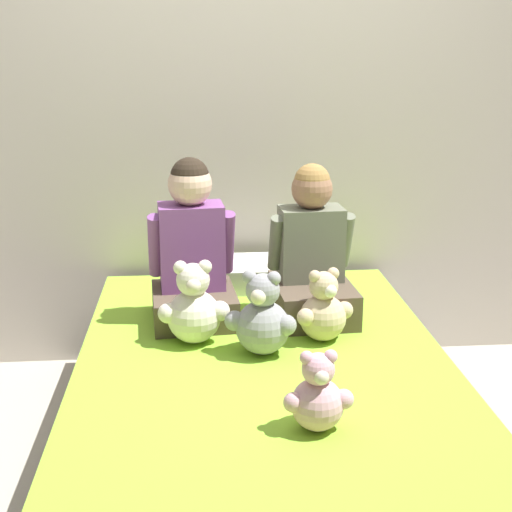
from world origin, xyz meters
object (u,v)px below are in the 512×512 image
at_px(bed, 263,412).
at_px(teddy_bear_held_by_right_child, 323,310).
at_px(teddy_bear_at_foot_of_bed, 318,397).
at_px(child_on_left, 192,254).
at_px(teddy_bear_between_children, 261,319).
at_px(child_on_right, 312,258).
at_px(pillow_at_headboard, 248,273).
at_px(teddy_bear_held_by_left_child, 194,308).

xyz_separation_m(bed, teddy_bear_held_by_right_child, (0.24, 0.12, 0.35)).
bearing_deg(teddy_bear_at_foot_of_bed, child_on_left, 108.64).
relative_size(teddy_bear_held_by_right_child, teddy_bear_between_children, 0.90).
bearing_deg(teddy_bear_at_foot_of_bed, child_on_right, 79.36).
distance_m(child_on_right, teddy_bear_at_foot_of_bed, 0.93).
bearing_deg(pillow_at_headboard, bed, -90.00).
bearing_deg(pillow_at_headboard, teddy_bear_held_by_left_child, -111.19).
bearing_deg(teddy_bear_between_children, teddy_bear_at_foot_of_bed, -60.87).
xyz_separation_m(child_on_left, teddy_bear_at_foot_of_bed, (0.36, -0.91, -0.17)).
distance_m(bed, teddy_bear_between_children, 0.36).
distance_m(bed, teddy_bear_held_by_left_child, 0.46).
xyz_separation_m(bed, teddy_bear_held_by_left_child, (-0.25, 0.14, 0.37)).
relative_size(bed, teddy_bear_at_foot_of_bed, 7.79).
bearing_deg(teddy_bear_between_children, child_on_left, 140.35).
bearing_deg(teddy_bear_held_by_left_child, teddy_bear_held_by_right_child, -4.20).
distance_m(child_on_left, teddy_bear_held_by_right_child, 0.58).
relative_size(teddy_bear_at_foot_of_bed, pillow_at_headboard, 0.51).
bearing_deg(child_on_left, teddy_bear_between_children, -61.51).
relative_size(child_on_right, teddy_bear_at_foot_of_bed, 2.53).
height_order(child_on_right, teddy_bear_held_by_right_child, child_on_right).
xyz_separation_m(child_on_right, teddy_bear_at_foot_of_bed, (-0.13, -0.91, -0.14)).
height_order(teddy_bear_held_by_right_child, pillow_at_headboard, teddy_bear_held_by_right_child).
xyz_separation_m(teddy_bear_held_by_right_child, teddy_bear_at_foot_of_bed, (-0.13, -0.64, -0.01)).
bearing_deg(pillow_at_headboard, child_on_left, -122.96).
height_order(teddy_bear_between_children, teddy_bear_at_foot_of_bed, teddy_bear_between_children).
xyz_separation_m(child_on_right, teddy_bear_held_by_right_child, (0.00, -0.27, -0.12)).
xyz_separation_m(child_on_left, teddy_bear_held_by_left_child, (0.00, -0.25, -0.14)).
xyz_separation_m(bed, child_on_left, (-0.25, 0.39, 0.50)).
height_order(bed, teddy_bear_held_by_right_child, teddy_bear_held_by_right_child).
bearing_deg(teddy_bear_between_children, pillow_at_headboard, 106.76).
distance_m(bed, teddy_bear_at_foot_of_bed, 0.63).
bearing_deg(teddy_bear_at_foot_of_bed, pillow_at_headboard, 92.02).
distance_m(child_on_right, pillow_at_headboard, 0.49).
height_order(bed, teddy_bear_at_foot_of_bed, teddy_bear_at_foot_of_bed).
relative_size(bed, child_on_left, 2.93).
distance_m(teddy_bear_held_by_right_child, teddy_bear_at_foot_of_bed, 0.65).
relative_size(child_on_left, teddy_bear_held_by_left_child, 2.05).
relative_size(teddy_bear_held_by_left_child, teddy_bear_between_children, 1.02).
bearing_deg(child_on_left, pillow_at_headboard, 52.37).
bearing_deg(bed, teddy_bear_between_children, 107.54).
bearing_deg(child_on_right, bed, -124.48).
height_order(teddy_bear_held_by_right_child, teddy_bear_between_children, teddy_bear_between_children).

